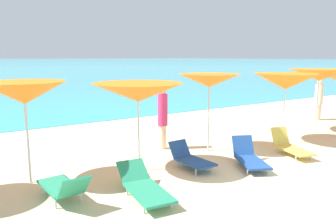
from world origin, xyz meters
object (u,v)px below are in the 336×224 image
Objects in this scene: lounge_chair_5 at (290,146)px; lounge_chair_9 at (144,186)px; umbrella_2 at (24,93)px; lounge_chair_8 at (249,157)px; umbrella_5 at (286,82)px; umbrella_6 at (319,75)px; lounge_chair_6 at (64,187)px; umbrella_3 at (138,92)px; beachgoer_0 at (319,99)px; lounge_chair_7 at (190,158)px; beachgoer_1 at (163,116)px; umbrella_4 at (209,81)px.

lounge_chair_9 is at bearing -160.86° from lounge_chair_5.
lounge_chair_8 is at bearing -21.73° from umbrella_2.
umbrella_5 reaches higher than lounge_chair_8.
umbrella_5 is at bearing -174.00° from umbrella_6.
umbrella_3 is at bearing -164.31° from lounge_chair_6.
umbrella_6 is 3.02m from beachgoer_0.
umbrella_3 is 1.43× the size of lounge_chair_6.
umbrella_2 reaches higher than umbrella_3.
umbrella_2 is 9.84m from umbrella_6.
beachgoer_1 is at bearing 75.46° from lounge_chair_7.
umbrella_5 is 1.50× the size of lounge_chair_5.
beachgoer_1 is (1.53, 1.32, -0.91)m from umbrella_3.
umbrella_4 is at bearing 30.88° from lounge_chair_7.
beachgoer_1 is at bearing 99.57° from beachgoer_0.
lounge_chair_7 is 2.03m from lounge_chair_9.
lounge_chair_8 is at bearing 168.60° from lounge_chair_6.
lounge_chair_9 is at bearing -150.61° from umbrella_4.
beachgoer_0 is (7.32, 2.74, 0.69)m from lounge_chair_8.
lounge_chair_8 is at bearing -92.28° from umbrella_4.
umbrella_5 reaches higher than lounge_chair_9.
umbrella_5 is 7.48m from lounge_chair_6.
umbrella_5 is at bearing -6.50° from umbrella_2.
lounge_chair_6 is 0.85× the size of lounge_chair_9.
umbrella_5 is (2.66, -0.60, -0.10)m from umbrella_4.
lounge_chair_5 is (6.65, -1.87, -1.75)m from umbrella_2.
lounge_chair_8 is 0.83× the size of lounge_chair_9.
lounge_chair_8 is 7.84m from beachgoer_0.
umbrella_3 is 0.93× the size of umbrella_6.
umbrella_4 reaches higher than umbrella_3.
lounge_chair_7 is (-4.04, -0.34, -1.74)m from umbrella_5.
lounge_chair_8 reaches higher than lounge_chair_7.
lounge_chair_7 is at bearing -25.52° from umbrella_3.
lounge_chair_9 is at bearing -168.37° from umbrella_5.
lounge_chair_6 is (0.35, -1.42, -1.71)m from umbrella_2.
umbrella_6 reaches higher than lounge_chair_6.
lounge_chair_9 is at bearing -158.00° from lounge_chair_7.
umbrella_4 is 2.97m from lounge_chair_5.
umbrella_3 is 9.95m from beachgoer_0.
umbrella_5 is at bearing 118.56° from beachgoer_0.
umbrella_3 is 2.22m from beachgoer_1.
beachgoer_0 is at bearing 8.34° from umbrella_3.
umbrella_6 reaches higher than lounge_chair_9.
umbrella_3 is 2.58m from umbrella_4.
lounge_chair_8 is (-1.76, -0.08, -0.00)m from lounge_chair_5.
beachgoer_1 reaches higher than lounge_chair_5.
umbrella_3 is 1.21× the size of lounge_chair_9.
beachgoer_1 is at bearing 167.49° from umbrella_6.
beachgoer_1 is at bearing 153.57° from lounge_chair_5.
umbrella_6 is (2.20, 0.23, 0.13)m from umbrella_5.
umbrella_4 is 4.88m from umbrella_6.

